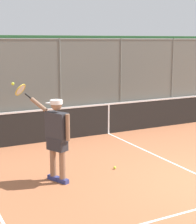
% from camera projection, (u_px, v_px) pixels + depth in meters
% --- Properties ---
extents(fence_backdrop, '(19.99, 1.37, 3.06)m').
position_uv_depth(fence_backdrop, '(54.00, 73.00, 15.23)').
color(fence_backdrop, slate).
rests_on(fence_backdrop, ground).
extents(tennis_net, '(11.01, 0.09, 1.07)m').
position_uv_depth(tennis_net, '(108.00, 118.00, 11.36)').
color(tennis_net, '#2D2D2D').
rests_on(tennis_net, ground).
extents(tennis_player, '(0.88, 1.21, 2.01)m').
position_uv_depth(tennis_player, '(56.00, 134.00, 7.39)').
color(tennis_player, navy).
rests_on(tennis_player, ground).
extents(tennis_ball_by_sideline, '(0.07, 0.07, 0.07)m').
position_uv_depth(tennis_ball_by_sideline, '(115.00, 168.00, 8.28)').
color(tennis_ball_by_sideline, '#C1D138').
rests_on(tennis_ball_by_sideline, ground).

